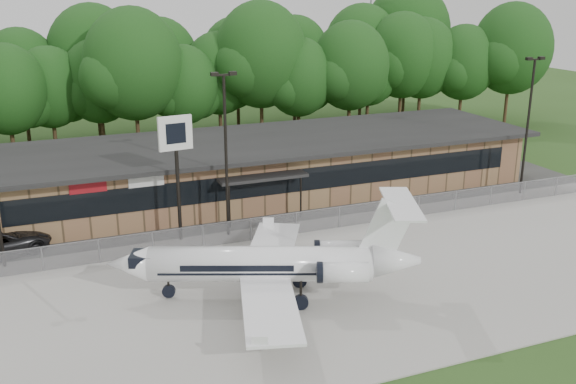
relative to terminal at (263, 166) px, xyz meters
name	(u,v)px	position (x,y,z in m)	size (l,w,h in m)	color
ground	(451,350)	(0.00, -23.94, -2.18)	(160.00, 160.00, 0.00)	#2C4B1B
apron	(363,276)	(0.00, -15.94, -2.14)	(64.00, 18.00, 0.08)	#9E9B93
parking_lot	(285,211)	(0.00, -4.44, -2.15)	(50.00, 9.00, 0.06)	#383835
terminal	(263,166)	(0.00, 0.00, 0.00)	(41.00, 11.65, 4.30)	olive
fence	(311,221)	(0.00, -8.94, -1.40)	(46.00, 0.04, 1.52)	gray
treeline	(200,68)	(0.00, 18.06, 5.32)	(72.00, 12.00, 15.00)	#143D13
radio_mast	(371,10)	(22.00, 24.06, 10.32)	(0.20, 0.20, 25.00)	gray
light_pole_mid	(226,143)	(-5.00, -7.44, 3.80)	(1.55, 0.30, 10.23)	black
light_pole_right	(529,116)	(18.00, -7.44, 3.80)	(1.55, 0.30, 10.23)	black
business_jet	(272,265)	(-5.49, -16.62, -0.30)	(15.33, 13.69, 5.25)	white
pole_sign	(176,147)	(-7.96, -7.14, 3.79)	(2.05, 0.48, 7.79)	black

